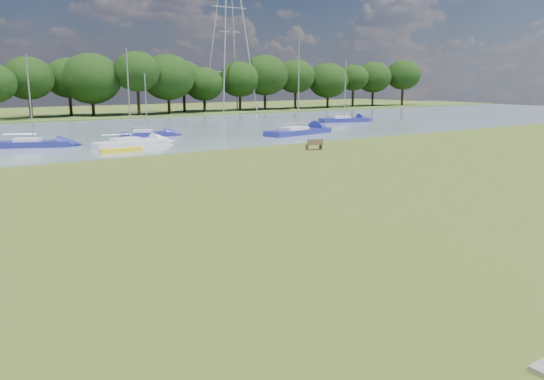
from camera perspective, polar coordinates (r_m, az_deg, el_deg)
ground at (r=22.06m, az=-0.12°, el=-3.58°), size 220.00×220.00×0.00m
river at (r=61.05m, az=-23.03°, el=5.32°), size 220.00×40.00×0.10m
far_bank at (r=90.56m, az=-26.94°, el=6.77°), size 220.00×20.00×0.40m
riverbank_bench at (r=45.36m, az=4.58°, el=4.90°), size 1.56×0.76×0.93m
kayak at (r=45.21m, az=-15.92°, el=4.15°), size 3.41×0.85×0.34m
pylon at (r=102.04m, az=-4.64°, el=19.32°), size 7.17×5.03×30.74m
tree_line at (r=87.96m, az=-21.49°, el=11.25°), size 158.85×8.81×10.66m
sailboat_0 at (r=57.96m, az=2.77°, el=6.49°), size 8.67×3.78×10.44m
sailboat_3 at (r=48.90m, az=-14.99°, el=5.11°), size 6.80×2.60×8.48m
sailboat_4 at (r=75.88m, az=7.73°, el=7.64°), size 7.33×3.65×8.65m
sailboat_7 at (r=51.33m, az=-24.33°, el=4.77°), size 6.34×4.05×7.96m
sailboat_8 at (r=57.50m, az=-13.33°, el=6.05°), size 5.78×3.22×6.45m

